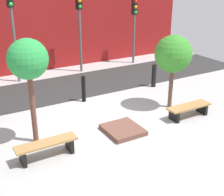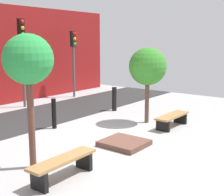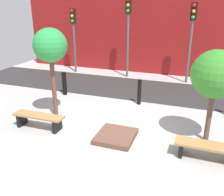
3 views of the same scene
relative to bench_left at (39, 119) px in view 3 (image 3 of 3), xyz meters
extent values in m
plane|color=#A1A1A1|center=(2.52, 0.76, -0.33)|extent=(18.00, 18.00, 0.00)
cube|color=#2A2A2A|center=(2.52, 4.83, -0.32)|extent=(18.00, 3.06, 0.01)
cube|color=maroon|center=(2.52, 7.99, 1.90)|extent=(16.20, 0.50, 4.46)
cube|color=black|center=(-0.65, -0.01, -0.13)|extent=(0.11, 0.43, 0.40)
cube|color=black|center=(0.65, 0.01, -0.13)|extent=(0.11, 0.43, 0.40)
cube|color=#9E7242|center=(0.00, 0.00, 0.10)|extent=(1.67, 0.45, 0.06)
cube|color=black|center=(4.41, 0.01, -0.15)|extent=(0.11, 0.47, 0.36)
cube|color=#9E7242|center=(5.04, 0.00, 0.06)|extent=(1.61, 0.49, 0.06)
cube|color=brown|center=(2.52, 0.20, -0.26)|extent=(1.09, 1.18, 0.14)
cylinder|color=brown|center=(0.00, 1.00, 0.76)|extent=(0.15, 0.15, 2.18)
sphere|color=green|center=(0.00, 1.00, 2.16)|extent=(1.11, 1.11, 1.11)
cylinder|color=brown|center=(5.04, 1.00, 0.49)|extent=(0.15, 0.15, 1.64)
sphere|color=#348428|center=(5.04, 1.00, 1.67)|extent=(1.31, 1.31, 1.31)
cylinder|color=black|center=(-0.81, 3.05, 0.17)|extent=(0.20, 0.20, 1.00)
cylinder|color=black|center=(2.52, 3.05, 0.17)|extent=(0.15, 0.15, 1.00)
cylinder|color=#4D4D4D|center=(-2.14, 6.66, 1.41)|extent=(0.12, 0.12, 3.49)
cube|color=black|center=(-2.14, 6.66, 2.77)|extent=(0.28, 0.16, 0.78)
sphere|color=red|center=(-2.14, 6.55, 3.03)|extent=(0.17, 0.17, 0.17)
sphere|color=orange|center=(-2.14, 6.55, 2.77)|extent=(0.17, 0.17, 0.17)
sphere|color=green|center=(-2.14, 6.55, 2.51)|extent=(0.17, 0.17, 0.17)
cylinder|color=#545454|center=(0.96, 6.66, 1.69)|extent=(0.12, 0.12, 4.04)
cube|color=black|center=(0.96, 6.66, 3.32)|extent=(0.28, 0.16, 0.78)
sphere|color=red|center=(0.96, 6.55, 3.58)|extent=(0.17, 0.17, 0.17)
sphere|color=orange|center=(0.96, 6.55, 3.32)|extent=(0.17, 0.17, 0.17)
sphere|color=green|center=(0.96, 6.55, 3.06)|extent=(0.17, 0.17, 0.17)
cylinder|color=#535353|center=(4.07, 6.66, 1.56)|extent=(0.12, 0.12, 3.78)
cube|color=black|center=(4.07, 6.66, 3.06)|extent=(0.28, 0.16, 0.78)
sphere|color=red|center=(4.07, 6.55, 3.32)|extent=(0.17, 0.17, 0.17)
sphere|color=orange|center=(4.07, 6.55, 3.06)|extent=(0.17, 0.17, 0.17)
sphere|color=green|center=(4.07, 6.55, 2.80)|extent=(0.17, 0.17, 0.17)
camera|label=1|loc=(-2.07, -7.10, 4.33)|focal=50.00mm
camera|label=2|loc=(-4.29, -4.57, 2.57)|focal=50.00mm
camera|label=3|loc=(4.59, -5.95, 3.45)|focal=40.00mm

